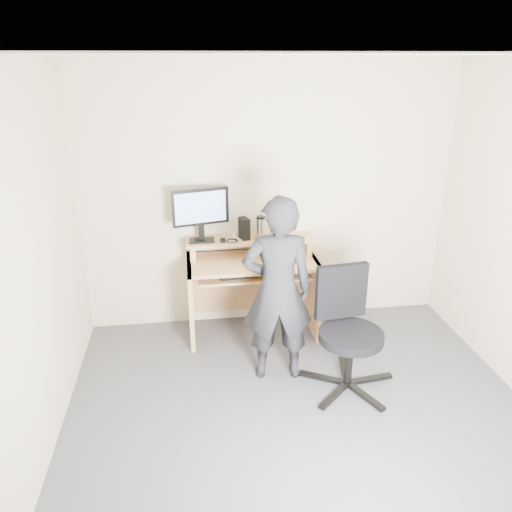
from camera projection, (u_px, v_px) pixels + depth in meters
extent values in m
plane|color=#545459|center=(307.00, 432.00, 3.55)|extent=(3.50, 3.50, 0.00)
cube|color=#C3B39B|center=(269.00, 198.00, 4.70)|extent=(3.50, 0.02, 2.50)
cube|color=white|center=(325.00, 54.00, 2.62)|extent=(3.50, 3.50, 0.02)
cube|color=tan|center=(191.00, 300.00, 4.65)|extent=(0.04, 0.60, 0.75)
cube|color=tan|center=(312.00, 293.00, 4.80)|extent=(0.04, 0.60, 0.75)
cube|color=tan|center=(252.00, 262.00, 4.59)|extent=(1.20, 0.60, 0.03)
cube|color=tan|center=(254.00, 274.00, 4.55)|extent=(1.02, 0.38, 0.02)
cube|color=tan|center=(193.00, 250.00, 4.62)|extent=(0.05, 0.28, 0.15)
cube|color=tan|center=(306.00, 244.00, 4.76)|extent=(0.05, 0.28, 0.15)
cube|color=tan|center=(250.00, 239.00, 4.67)|extent=(1.20, 0.30, 0.02)
cube|color=tan|center=(249.00, 279.00, 4.97)|extent=(1.20, 0.03, 0.65)
cube|color=black|center=(202.00, 240.00, 4.59)|extent=(0.23, 0.15, 0.02)
cube|color=black|center=(202.00, 231.00, 4.57)|extent=(0.05, 0.04, 0.15)
cube|color=black|center=(201.00, 207.00, 4.46)|extent=(0.51, 0.16, 0.33)
cube|color=#8AA8EF|center=(201.00, 208.00, 4.44)|extent=(0.46, 0.12, 0.28)
cube|color=black|center=(244.00, 228.00, 4.61)|extent=(0.10, 0.14, 0.20)
cylinder|color=#ACACB0|center=(261.00, 228.00, 4.66)|extent=(0.09, 0.09, 0.18)
cube|color=black|center=(276.00, 238.00, 4.64)|extent=(0.08, 0.14, 0.01)
cube|color=black|center=(223.00, 240.00, 4.55)|extent=(0.05, 0.04, 0.03)
torus|color=silver|center=(241.00, 235.00, 4.71)|extent=(0.17, 0.17, 0.06)
cube|color=black|center=(243.00, 273.00, 4.52)|extent=(0.48, 0.25, 0.03)
ellipsoid|color=black|center=(282.00, 261.00, 4.52)|extent=(0.11, 0.09, 0.04)
cube|color=black|center=(370.00, 379.00, 4.07)|extent=(0.39, 0.10, 0.03)
cube|color=black|center=(344.00, 368.00, 4.21)|extent=(0.12, 0.39, 0.03)
cube|color=black|center=(323.00, 378.00, 4.09)|extent=(0.36, 0.23, 0.03)
cube|color=black|center=(334.00, 395.00, 3.88)|extent=(0.31, 0.30, 0.03)
cube|color=black|center=(365.00, 396.00, 3.87)|extent=(0.21, 0.37, 0.03)
cylinder|color=black|center=(349.00, 361.00, 3.94)|extent=(0.06, 0.06, 0.40)
cylinder|color=black|center=(351.00, 336.00, 3.86)|extent=(0.51, 0.51, 0.07)
cube|color=black|center=(341.00, 291.00, 3.95)|extent=(0.43, 0.12, 0.45)
imported|color=black|center=(277.00, 290.00, 3.93)|extent=(0.59, 0.41, 1.55)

